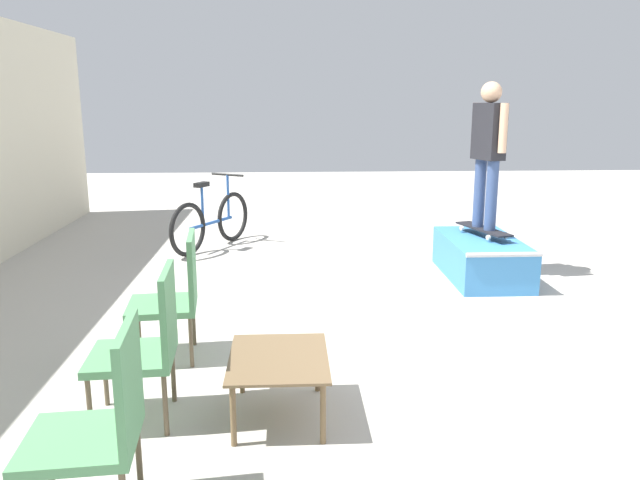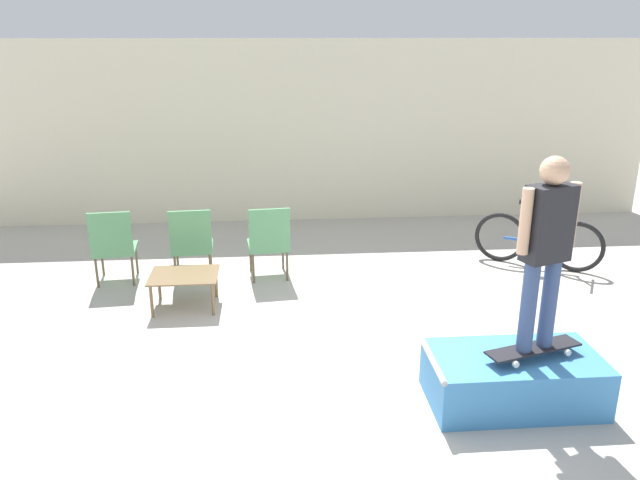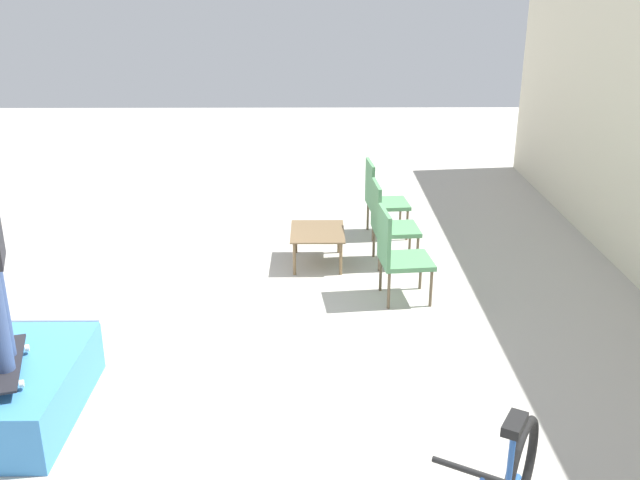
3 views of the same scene
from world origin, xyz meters
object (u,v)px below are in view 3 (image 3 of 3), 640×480
(skate_ramp_box, at_px, (26,390))
(skateboard_on_ramp, at_px, (7,364))
(coffee_table, at_px, (317,235))
(patio_chair_center, at_px, (388,220))
(patio_chair_right, at_px, (397,251))
(patio_chair_left, at_px, (380,196))

(skate_ramp_box, relative_size, skateboard_on_ramp, 1.67)
(skate_ramp_box, relative_size, coffee_table, 1.89)
(skateboard_on_ramp, relative_size, patio_chair_center, 0.90)
(skateboard_on_ramp, relative_size, coffee_table, 1.13)
(coffee_table, height_order, patio_chair_center, patio_chair_center)
(skateboard_on_ramp, distance_m, patio_chair_right, 3.83)
(coffee_table, bearing_deg, patio_chair_right, 39.46)
(patio_chair_left, xyz_separation_m, patio_chair_center, (0.98, -0.00, 0.00))
(skate_ramp_box, xyz_separation_m, coffee_table, (-3.08, 2.26, 0.14))
(coffee_table, height_order, patio_chair_left, patio_chair_left)
(patio_chair_left, bearing_deg, coffee_table, 135.12)
(coffee_table, relative_size, patio_chair_right, 0.79)
(skate_ramp_box, height_order, patio_chair_center, patio_chair_center)
(patio_chair_left, relative_size, patio_chair_right, 1.00)
(patio_chair_right, bearing_deg, coffee_table, 33.60)
(patio_chair_center, bearing_deg, patio_chair_left, -4.09)
(patio_chair_left, bearing_deg, patio_chair_right, 175.12)
(coffee_table, distance_m, patio_chair_right, 1.30)
(skate_ramp_box, bearing_deg, patio_chair_left, 142.79)
(skateboard_on_ramp, distance_m, patio_chair_left, 5.22)
(coffee_table, xyz_separation_m, patio_chair_right, (0.99, 0.82, 0.18))
(patio_chair_center, bearing_deg, patio_chair_right, 175.94)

